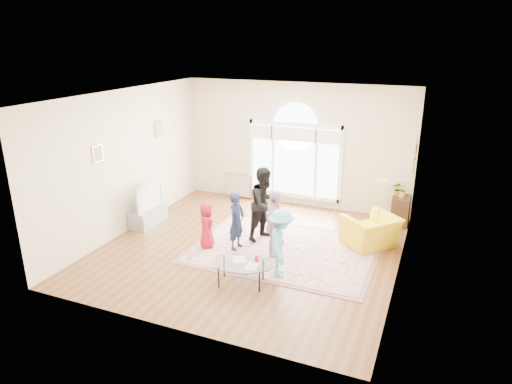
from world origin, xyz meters
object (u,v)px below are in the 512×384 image
at_px(television, 147,196).
at_px(coffee_table, 241,264).
at_px(armchair, 371,231).
at_px(tv_console, 148,216).
at_px(area_rug, 284,250).

relative_size(television, coffee_table, 0.82).
bearing_deg(armchair, television, -39.74).
bearing_deg(tv_console, area_rug, -1.49).
relative_size(area_rug, coffee_table, 2.80).
distance_m(tv_console, armchair, 5.14).
bearing_deg(coffee_table, tv_console, 139.26).
bearing_deg(tv_console, television, -0.00).
height_order(area_rug, television, television).
height_order(tv_console, television, television).
height_order(tv_console, coffee_table, coffee_table).
relative_size(tv_console, television, 0.95).
bearing_deg(coffee_table, area_rug, 68.08).
bearing_deg(armchair, area_rug, -19.76).
bearing_deg(armchair, tv_console, -39.76).
relative_size(television, armchair, 1.01).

